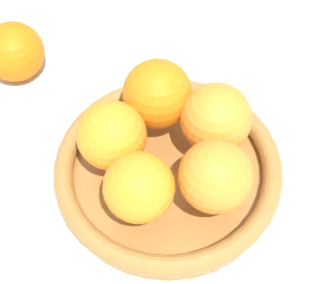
# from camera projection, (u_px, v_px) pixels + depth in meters

# --- Properties ---
(ground_plane) EXTENTS (4.00, 4.00, 0.00)m
(ground_plane) POSITION_uv_depth(u_px,v_px,m) (168.00, 179.00, 0.61)
(ground_plane) COLOR beige
(fruit_bowl) EXTENTS (0.24, 0.24, 0.04)m
(fruit_bowl) POSITION_uv_depth(u_px,v_px,m) (168.00, 171.00, 0.59)
(fruit_bowl) COLOR #A57238
(fruit_bowl) RESTS_ON ground_plane
(orange_pile) EXTENTS (0.18, 0.18, 0.07)m
(orange_pile) POSITION_uv_depth(u_px,v_px,m) (169.00, 139.00, 0.55)
(orange_pile) COLOR orange
(orange_pile) RESTS_ON fruit_bowl
(stray_orange) EXTENTS (0.07, 0.07, 0.07)m
(stray_orange) POSITION_uv_depth(u_px,v_px,m) (14.00, 52.00, 0.67)
(stray_orange) COLOR orange
(stray_orange) RESTS_ON ground_plane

